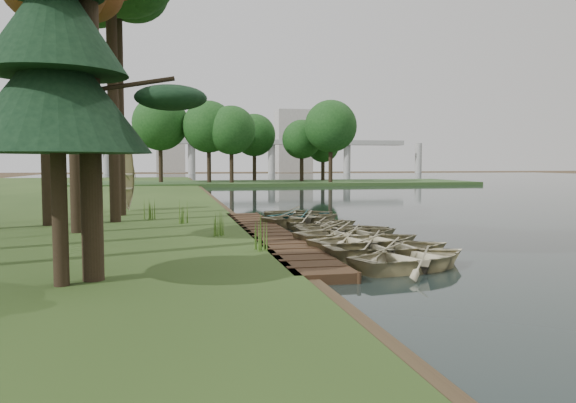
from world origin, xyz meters
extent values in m
plane|color=#3D2F1D|center=(0.00, 0.00, 0.00)|extent=(300.00, 300.00, 0.00)
cube|color=#342214|center=(-1.60, 0.00, 0.15)|extent=(1.60, 16.00, 0.30)
cube|color=#2C4820|center=(8.00, 50.00, 0.23)|extent=(50.00, 14.00, 0.45)
cylinder|color=black|center=(-15.33, 50.00, 2.85)|extent=(0.50, 0.50, 4.80)
sphere|color=#1A4317|center=(-15.33, 50.00, 6.45)|extent=(5.60, 5.60, 5.60)
cylinder|color=black|center=(-8.67, 50.00, 2.85)|extent=(0.50, 0.50, 4.80)
sphere|color=#1A4317|center=(-8.67, 50.00, 6.45)|extent=(5.60, 5.60, 5.60)
cylinder|color=black|center=(-2.00, 50.00, 2.85)|extent=(0.50, 0.50, 4.80)
sphere|color=#1A4317|center=(-2.00, 50.00, 6.45)|extent=(5.60, 5.60, 5.60)
cylinder|color=black|center=(4.67, 50.00, 2.85)|extent=(0.50, 0.50, 4.80)
sphere|color=#1A4317|center=(4.67, 50.00, 6.45)|extent=(5.60, 5.60, 5.60)
cylinder|color=black|center=(11.33, 50.00, 2.85)|extent=(0.50, 0.50, 4.80)
sphere|color=#1A4317|center=(11.33, 50.00, 6.45)|extent=(5.60, 5.60, 5.60)
cylinder|color=black|center=(18.00, 50.00, 2.85)|extent=(0.50, 0.50, 4.80)
sphere|color=#1A4317|center=(18.00, 50.00, 6.45)|extent=(5.60, 5.60, 5.60)
cylinder|color=black|center=(24.67, 50.00, 2.85)|extent=(0.50, 0.50, 4.80)
sphere|color=#1A4317|center=(24.67, 50.00, 6.45)|extent=(5.60, 5.60, 5.60)
cube|color=#A5A5A0|center=(10.00, 120.00, 8.00)|extent=(90.00, 4.00, 1.20)
cylinder|color=#A5A5A0|center=(-20.00, 120.00, 4.00)|extent=(1.80, 1.80, 8.00)
cylinder|color=#A5A5A0|center=(0.00, 120.00, 4.00)|extent=(1.80, 1.80, 8.00)
cylinder|color=#A5A5A0|center=(20.00, 120.00, 4.00)|extent=(1.80, 1.80, 8.00)
cylinder|color=#A5A5A0|center=(40.00, 120.00, 4.00)|extent=(1.80, 1.80, 8.00)
cylinder|color=#A5A5A0|center=(60.00, 120.00, 4.00)|extent=(1.80, 1.80, 8.00)
cube|color=#A5A5A0|center=(30.00, 140.00, 9.00)|extent=(10.00, 8.00, 18.00)
cube|color=#A5A5A0|center=(-5.00, 145.00, 6.00)|extent=(8.00, 8.00, 12.00)
imported|color=tan|center=(1.17, -6.58, 0.44)|extent=(4.39, 3.73, 0.77)
imported|color=tan|center=(1.12, -4.98, 0.45)|extent=(4.05, 3.02, 0.80)
imported|color=tan|center=(1.02, -3.49, 0.46)|extent=(4.54, 3.73, 0.82)
imported|color=tan|center=(1.00, -1.67, 0.46)|extent=(4.54, 3.69, 0.83)
imported|color=tan|center=(1.24, -0.27, 0.42)|extent=(3.65, 2.63, 0.75)
imported|color=tan|center=(1.08, 0.98, 0.37)|extent=(3.67, 3.24, 0.63)
imported|color=tan|center=(1.22, 2.79, 0.37)|extent=(3.07, 2.20, 0.63)
imported|color=tan|center=(0.72, 4.09, 0.46)|extent=(4.70, 4.09, 0.81)
imported|color=#287070|center=(0.98, 5.63, 0.40)|extent=(4.05, 3.51, 0.70)
imported|color=tan|center=(1.14, 7.01, 0.41)|extent=(3.98, 3.27, 0.72)
imported|color=tan|center=(-7.43, 10.78, 0.65)|extent=(4.05, 3.47, 0.71)
cylinder|color=black|center=(-6.82, -7.54, 5.93)|extent=(0.47, 0.47, 11.27)
cylinder|color=black|center=(-8.54, 1.36, 4.92)|extent=(0.42, 0.42, 9.25)
cylinder|color=black|center=(-7.50, 4.93, 5.81)|extent=(0.46, 0.46, 11.03)
cylinder|color=black|center=(-10.07, 4.16, 6.33)|extent=(0.48, 0.48, 12.06)
cylinder|color=black|center=(-7.52, 8.08, 5.79)|extent=(0.46, 0.46, 10.99)
cylinder|color=black|center=(-7.40, -7.98, 1.92)|extent=(0.32, 0.32, 3.24)
cone|color=black|center=(-7.40, -7.98, 4.38)|extent=(3.80, 3.80, 2.60)
cone|color=black|center=(-7.40, -7.98, 5.80)|extent=(2.90, 2.90, 2.25)
cone|color=#3F661E|center=(-2.60, -4.19, 0.85)|extent=(0.60, 0.60, 1.10)
cone|color=#3F661E|center=(-3.48, -0.56, 0.76)|extent=(0.60, 0.60, 0.91)
cone|color=#3F661E|center=(-6.08, 5.55, 0.74)|extent=(0.60, 0.60, 0.88)
cone|color=#3F661E|center=(-4.59, 3.63, 0.77)|extent=(0.60, 0.60, 0.94)
camera|label=1|loc=(-5.13, -20.33, 2.89)|focal=35.00mm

